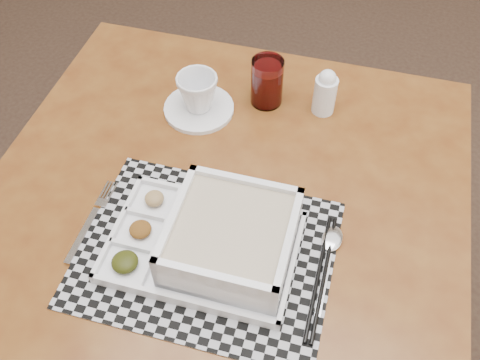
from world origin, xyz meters
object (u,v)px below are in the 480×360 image
object	(u,v)px
dining_table	(223,218)
serving_tray	(223,240)
cup	(198,93)
creamer_bottle	(325,92)
juice_glass	(267,83)

from	to	relation	value
dining_table	serving_tray	world-z (taller)	serving_tray
dining_table	cup	size ratio (longest dim) A/B	11.73
dining_table	serving_tray	bearing A→B (deg)	-64.54
dining_table	serving_tray	distance (m)	0.16
serving_tray	cup	world-z (taller)	serving_tray
cup	creamer_bottle	distance (m)	0.26
creamer_bottle	juice_glass	bearing A→B (deg)	-170.56
dining_table	cup	distance (m)	0.27
serving_tray	creamer_bottle	world-z (taller)	creamer_bottle
dining_table	creamer_bottle	xyz separation A→B (m)	(0.10, 0.30, 0.12)
serving_tray	juice_glass	world-z (taller)	juice_glass
creamer_bottle	serving_tray	bearing A→B (deg)	-97.21
dining_table	serving_tray	xyz separation A→B (m)	(0.05, -0.11, 0.11)
cup	juice_glass	distance (m)	0.15
serving_tray	creamer_bottle	xyz separation A→B (m)	(0.05, 0.41, 0.01)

